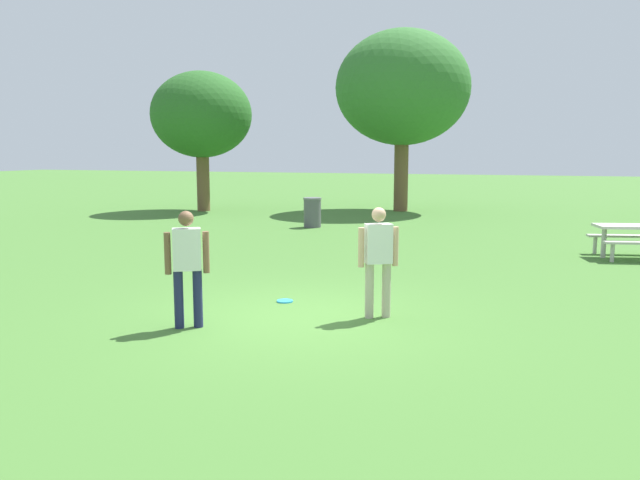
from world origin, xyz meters
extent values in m
plane|color=#447530|center=(0.00, 0.00, 0.00)|extent=(120.00, 120.00, 0.00)
cylinder|color=#1E234C|center=(-1.34, -1.07, 0.41)|extent=(0.13, 0.13, 0.82)
cylinder|color=#1E234C|center=(-1.12, -0.94, 0.41)|extent=(0.13, 0.13, 0.82)
cube|color=white|center=(-1.23, -1.00, 1.11)|extent=(0.44, 0.38, 0.58)
sphere|color=brown|center=(-1.23, -1.00, 1.53)|extent=(0.21, 0.21, 0.21)
cylinder|color=brown|center=(-1.45, -1.13, 1.06)|extent=(0.09, 0.09, 0.58)
cylinder|color=brown|center=(-1.00, -0.87, 1.06)|extent=(0.09, 0.09, 0.58)
cylinder|color=#B7AD93|center=(1.25, 0.46, 0.41)|extent=(0.13, 0.13, 0.82)
cylinder|color=#B7AD93|center=(1.03, 0.32, 0.41)|extent=(0.13, 0.13, 0.82)
cube|color=white|center=(1.14, 0.39, 1.11)|extent=(0.44, 0.38, 0.58)
sphere|color=tan|center=(1.14, 0.39, 1.53)|extent=(0.21, 0.21, 0.21)
cylinder|color=tan|center=(1.36, 0.52, 1.06)|extent=(0.09, 0.09, 0.58)
cylinder|color=tan|center=(0.91, 0.26, 1.06)|extent=(0.09, 0.09, 0.58)
cylinder|color=#2D9EDB|center=(-0.53, 0.84, 0.01)|extent=(0.26, 0.26, 0.03)
cube|color=beige|center=(5.45, 7.42, 0.74)|extent=(1.83, 1.14, 0.06)
cube|color=#B6B2A8|center=(5.31, 7.99, 0.44)|extent=(1.71, 0.65, 0.05)
cylinder|color=#B6B2A8|center=(4.81, 7.27, 0.35)|extent=(0.11, 0.11, 0.71)
cylinder|color=#B6B2A8|center=(4.94, 6.70, 0.21)|extent=(0.09, 0.09, 0.41)
cylinder|color=#B6B2A8|center=(4.67, 7.83, 0.21)|extent=(0.09, 0.09, 0.41)
cylinder|color=#515156|center=(-3.58, 10.65, 0.45)|extent=(0.56, 0.56, 0.90)
cylinder|color=slate|center=(-3.58, 10.65, 0.93)|extent=(0.59, 0.59, 0.06)
cylinder|color=brown|center=(-9.76, 14.54, 1.40)|extent=(0.52, 0.52, 2.80)
ellipsoid|color=#286023|center=(-9.76, 14.54, 3.92)|extent=(4.08, 4.08, 3.47)
cylinder|color=brown|center=(-2.04, 17.17, 1.75)|extent=(0.58, 0.58, 3.50)
ellipsoid|color=#33702D|center=(-2.04, 17.17, 4.99)|extent=(5.42, 5.42, 4.61)
camera|label=1|loc=(3.31, -8.50, 2.45)|focal=35.39mm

